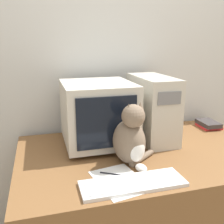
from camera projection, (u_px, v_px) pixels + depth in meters
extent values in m
cube|color=silver|center=(122.00, 63.00, 1.97)|extent=(7.00, 0.05, 2.50)
cube|color=brown|center=(145.00, 204.00, 1.71)|extent=(1.55, 0.94, 0.76)
cube|color=beige|center=(98.00, 141.00, 1.72)|extent=(0.30, 0.28, 0.02)
cube|color=beige|center=(98.00, 112.00, 1.66)|extent=(0.43, 0.47, 0.38)
cube|color=black|center=(107.00, 123.00, 1.44)|extent=(0.34, 0.01, 0.29)
cube|color=beige|center=(152.00, 108.00, 1.76)|extent=(0.21, 0.47, 0.43)
cube|color=slate|center=(170.00, 98.00, 1.51)|extent=(0.15, 0.01, 0.08)
cube|color=silver|center=(133.00, 184.00, 1.22)|extent=(0.49, 0.16, 0.02)
cube|color=silver|center=(133.00, 182.00, 1.22)|extent=(0.44, 0.13, 0.00)
ellipsoid|color=#7A6651|center=(129.00, 142.00, 1.42)|extent=(0.21, 0.24, 0.24)
ellipsoid|color=white|center=(137.00, 150.00, 1.36)|extent=(0.10, 0.08, 0.13)
sphere|color=#7A6651|center=(133.00, 116.00, 1.35)|extent=(0.15, 0.15, 0.12)
cone|color=#7A6651|center=(129.00, 108.00, 1.33)|extent=(0.04, 0.04, 0.04)
cone|color=#7A6651|center=(140.00, 106.00, 1.36)|extent=(0.04, 0.04, 0.04)
ellipsoid|color=white|center=(141.00, 168.00, 1.35)|extent=(0.07, 0.09, 0.04)
cylinder|color=#7A6651|center=(142.00, 158.00, 1.47)|extent=(0.19, 0.15, 0.03)
cube|color=red|center=(209.00, 126.00, 2.03)|extent=(0.15, 0.17, 0.02)
cube|color=#383333|center=(208.00, 123.00, 2.02)|extent=(0.13, 0.19, 0.03)
cylinder|color=black|center=(114.00, 174.00, 1.31)|extent=(0.13, 0.08, 0.01)
cube|color=white|center=(120.00, 181.00, 1.26)|extent=(0.26, 0.33, 0.00)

